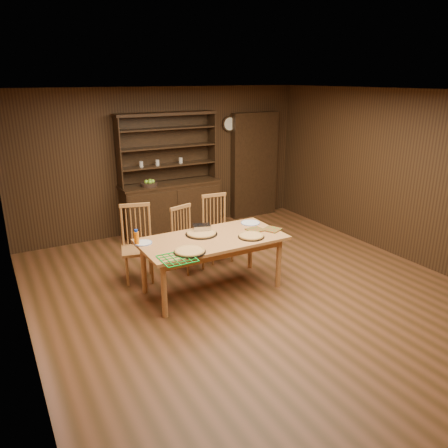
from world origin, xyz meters
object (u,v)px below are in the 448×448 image
chair_right (216,225)px  juice_bottle (136,238)px  chair_left (137,240)px  dining_table (212,244)px  chair_center (185,236)px  china_hutch (171,201)px

chair_right → juice_bottle: bearing=-150.2°
juice_bottle → chair_left: bearing=72.3°
dining_table → chair_right: (0.57, 0.94, -0.12)m
chair_center → dining_table: bearing=-104.9°
china_hutch → juice_bottle: 2.62m
chair_left → chair_right: bearing=19.1°
chair_left → chair_center: chair_left is taller
dining_table → chair_left: chair_left is taller
chair_center → juice_bottle: 1.13m
dining_table → chair_center: size_ratio=1.95×
chair_right → juice_bottle: (-1.51, -0.69, 0.29)m
china_hutch → chair_center: bearing=-105.5°
chair_left → juice_bottle: bearing=-92.5°
chair_center → chair_right: bearing=-4.4°
chair_right → juice_bottle: 1.69m
chair_left → chair_right: size_ratio=1.05×
dining_table → chair_right: size_ratio=1.82×
juice_bottle → dining_table: bearing=-14.4°
chair_left → chair_center: (0.72, -0.04, -0.06)m
dining_table → chair_left: size_ratio=1.75×
china_hutch → dining_table: china_hutch is taller
dining_table → chair_right: 1.10m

